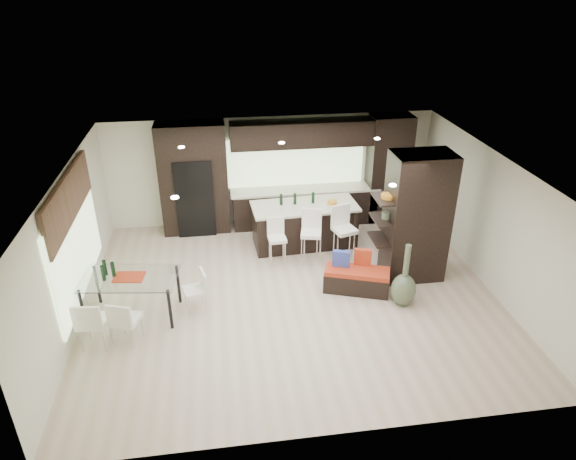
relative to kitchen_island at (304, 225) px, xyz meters
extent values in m
plane|color=#C5AD96|center=(-0.59, -2.05, -0.50)|extent=(8.00, 8.00, 0.00)
cube|color=silver|center=(-0.59, 1.45, 0.85)|extent=(8.00, 0.02, 2.70)
cube|color=silver|center=(-4.59, -2.05, 0.85)|extent=(0.02, 7.00, 2.70)
cube|color=silver|center=(3.41, -2.05, 0.85)|extent=(0.02, 7.00, 2.70)
cube|color=white|center=(-0.59, -2.05, 2.20)|extent=(8.00, 7.00, 0.02)
cube|color=#B2D199|center=(-4.55, -1.85, 0.85)|extent=(0.04, 3.20, 1.90)
cube|color=#B2D199|center=(0.01, 1.41, 1.05)|extent=(3.40, 0.04, 1.20)
cube|color=brown|center=(-4.52, -1.85, 1.75)|extent=(0.08, 3.00, 0.80)
cube|color=white|center=(-0.59, -1.80, 2.18)|extent=(4.00, 3.00, 0.02)
cube|color=black|center=(-0.09, 1.12, 0.85)|extent=(6.80, 0.68, 2.70)
cube|color=black|center=(-2.49, 1.07, 0.45)|extent=(0.90, 0.68, 1.90)
cube|color=black|center=(2.01, -1.65, 0.85)|extent=(1.20, 0.80, 2.70)
cube|color=black|center=(0.00, 0.00, 0.00)|extent=(2.47, 1.17, 1.00)
cube|color=white|center=(-0.74, -0.81, -0.08)|extent=(0.40, 0.40, 0.85)
cube|color=white|center=(0.00, -0.84, -0.01)|extent=(0.52, 0.52, 0.98)
cube|color=white|center=(0.74, -0.84, 0.01)|extent=(0.56, 0.56, 1.02)
cube|color=black|center=(0.71, -2.09, -0.25)|extent=(1.38, 0.90, 0.50)
cube|color=white|center=(-3.63, -2.28, -0.09)|extent=(1.84, 1.20, 0.83)
cube|color=white|center=(-3.63, -3.07, -0.09)|extent=(0.56, 0.56, 0.82)
cube|color=white|center=(-4.17, -3.09, -0.06)|extent=(0.53, 0.53, 0.88)
cube|color=white|center=(-2.49, -2.28, -0.13)|extent=(0.49, 0.49, 0.75)
camera|label=1|loc=(-1.90, -10.50, 5.36)|focal=32.00mm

